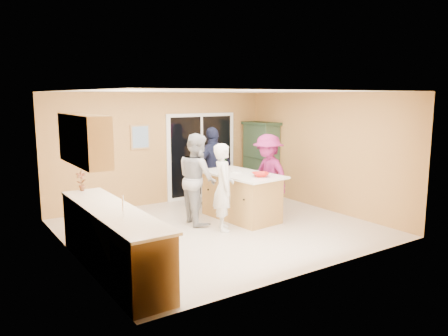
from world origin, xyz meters
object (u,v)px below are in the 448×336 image
green_hutch (261,159)px  woman_grey (197,179)px  woman_white (223,187)px  woman_magenta (268,175)px  woman_navy (213,167)px  kitchen_island (241,197)px

green_hutch → woman_grey: (-2.66, -1.33, -0.01)m
green_hutch → woman_grey: green_hutch is taller
woman_white → woman_magenta: size_ratio=0.96×
woman_grey → woman_white: bearing=-158.5°
green_hutch → woman_navy: (-1.65, -0.32, 0.00)m
woman_white → woman_grey: 0.70m
woman_white → kitchen_island: bearing=-31.9°
woman_magenta → green_hutch: bearing=145.2°
woman_white → woman_grey: bearing=41.3°
woman_grey → woman_navy: bearing=-38.1°
woman_white → woman_magenta: (1.42, 0.42, 0.04)m
woman_grey → woman_navy: (1.02, 1.01, 0.01)m
woman_white → woman_navy: woman_navy is taller
green_hutch → woman_magenta: 1.91m
green_hutch → woman_grey: bearing=-153.5°
woman_navy → woman_magenta: woman_navy is taller
woman_magenta → woman_navy: bearing=-156.2°
woman_grey → woman_navy: size_ratio=0.99×
kitchen_island → woman_magenta: size_ratio=1.10×
kitchen_island → woman_white: bearing=-153.8°
woman_navy → woman_white: bearing=52.8°
green_hutch → kitchen_island: bearing=-138.4°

